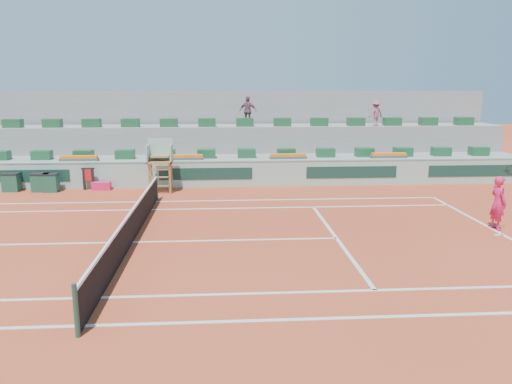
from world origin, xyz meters
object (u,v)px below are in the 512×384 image
tennis_player (498,203)px  umpire_chair (160,158)px  drink_cooler_a (51,183)px  player_bag (101,186)px

tennis_player → umpire_chair: bearing=150.4°
drink_cooler_a → umpire_chair: bearing=-3.5°
umpire_chair → tennis_player: umpire_chair is taller
drink_cooler_a → tennis_player: (17.01, -7.13, 0.49)m
umpire_chair → player_bag: bearing=169.2°
player_bag → drink_cooler_a: (-2.19, -0.23, 0.23)m
player_bag → umpire_chair: (2.82, -0.54, 1.35)m
umpire_chair → drink_cooler_a: umpire_chair is taller
umpire_chair → tennis_player: size_ratio=1.05×
player_bag → umpire_chair: size_ratio=0.35×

